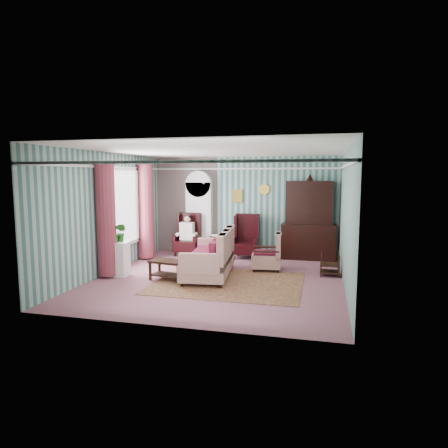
% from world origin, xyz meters
% --- Properties ---
extents(floor, '(6.00, 6.00, 0.00)m').
position_xyz_m(floor, '(0.00, 0.00, 0.00)').
color(floor, '#8C5161').
rests_on(floor, ground).
extents(room_shell, '(5.53, 6.02, 2.91)m').
position_xyz_m(room_shell, '(-0.62, 0.18, 2.01)').
color(room_shell, '#3A6966').
rests_on(room_shell, ground).
extents(bookcase, '(0.80, 0.28, 2.24)m').
position_xyz_m(bookcase, '(-1.35, 2.84, 1.12)').
color(bookcase, silver).
rests_on(bookcase, floor).
extents(dresser_hutch, '(1.50, 0.56, 2.36)m').
position_xyz_m(dresser_hutch, '(1.90, 2.72, 1.18)').
color(dresser_hutch, black).
rests_on(dresser_hutch, floor).
extents(wingback_left, '(0.76, 0.80, 1.25)m').
position_xyz_m(wingback_left, '(-1.60, 2.45, 0.62)').
color(wingback_left, black).
rests_on(wingback_left, floor).
extents(wingback_right, '(0.76, 0.80, 1.25)m').
position_xyz_m(wingback_right, '(0.15, 2.45, 0.62)').
color(wingback_right, black).
rests_on(wingback_right, floor).
extents(seated_woman, '(0.44, 0.40, 1.18)m').
position_xyz_m(seated_woman, '(-1.60, 2.45, 0.59)').
color(seated_woman, beige).
rests_on(seated_woman, floor).
extents(round_side_table, '(0.50, 0.50, 0.60)m').
position_xyz_m(round_side_table, '(-0.70, 2.60, 0.30)').
color(round_side_table, black).
rests_on(round_side_table, floor).
extents(nest_table, '(0.45, 0.38, 0.54)m').
position_xyz_m(nest_table, '(2.47, 0.90, 0.27)').
color(nest_table, black).
rests_on(nest_table, floor).
extents(plant_stand, '(0.55, 0.35, 0.80)m').
position_xyz_m(plant_stand, '(-2.40, -0.30, 0.40)').
color(plant_stand, white).
rests_on(plant_stand, floor).
extents(rug, '(3.20, 2.60, 0.01)m').
position_xyz_m(rug, '(0.30, -0.30, 0.01)').
color(rug, '#46171C').
rests_on(rug, floor).
extents(sofa, '(1.26, 2.32, 0.92)m').
position_xyz_m(sofa, '(-0.29, 0.20, 0.46)').
color(sofa, '#B8A98E').
rests_on(sofa, floor).
extents(floral_armchair, '(0.89, 0.86, 1.04)m').
position_xyz_m(floral_armchair, '(0.94, 1.12, 0.52)').
color(floral_armchair, beige).
rests_on(floral_armchair, floor).
extents(coffee_table, '(0.89, 0.61, 0.45)m').
position_xyz_m(coffee_table, '(-1.08, -0.35, 0.22)').
color(coffee_table, black).
rests_on(coffee_table, floor).
extents(potted_plant_a, '(0.43, 0.39, 0.41)m').
position_xyz_m(potted_plant_a, '(-2.42, -0.35, 1.01)').
color(potted_plant_a, '#23571B').
rests_on(potted_plant_a, plant_stand).
extents(potted_plant_b, '(0.27, 0.24, 0.43)m').
position_xyz_m(potted_plant_b, '(-2.33, -0.17, 1.01)').
color(potted_plant_b, '#1D4C17').
rests_on(potted_plant_b, plant_stand).
extents(potted_plant_c, '(0.27, 0.27, 0.38)m').
position_xyz_m(potted_plant_c, '(-2.47, -0.21, 0.99)').
color(potted_plant_c, '#224716').
rests_on(potted_plant_c, plant_stand).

